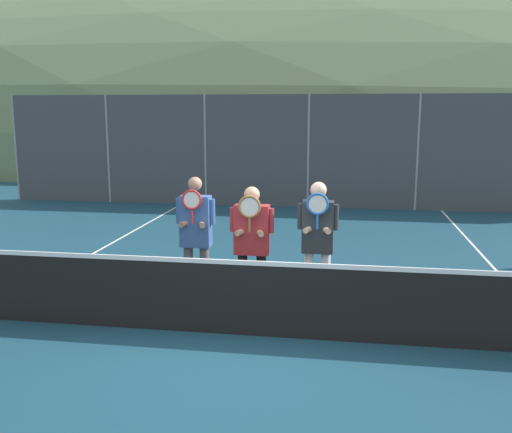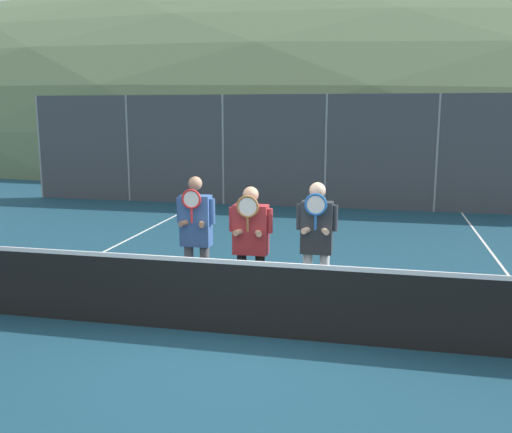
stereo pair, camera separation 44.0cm
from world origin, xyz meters
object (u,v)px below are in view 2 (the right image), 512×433
player_center_left (251,239)px  car_far_left (197,163)px  player_leftmost (196,233)px  car_left_of_center (343,165)px  player_center_right (316,239)px

player_center_left → car_far_left: car_far_left is taller
player_leftmost → car_far_left: bearing=108.2°
car_far_left → car_left_of_center: car_left_of_center is taller
car_left_of_center → player_leftmost: bearing=-96.0°
player_leftmost → car_far_left: 12.21m
player_leftmost → player_center_left: 0.81m
player_leftmost → player_center_right: 1.67m
player_center_right → car_left_of_center: bearing=92.2°
player_center_right → car_far_left: size_ratio=0.46×
player_leftmost → player_center_right: (1.67, 0.00, -0.00)m
player_leftmost → car_far_left: player_leftmost is taller
car_left_of_center → car_far_left: bearing=-179.9°
player_center_right → car_far_left: player_center_right is taller
player_leftmost → car_far_left: (-3.82, 11.59, -0.15)m
player_center_left → player_center_right: (0.87, 0.11, 0.03)m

